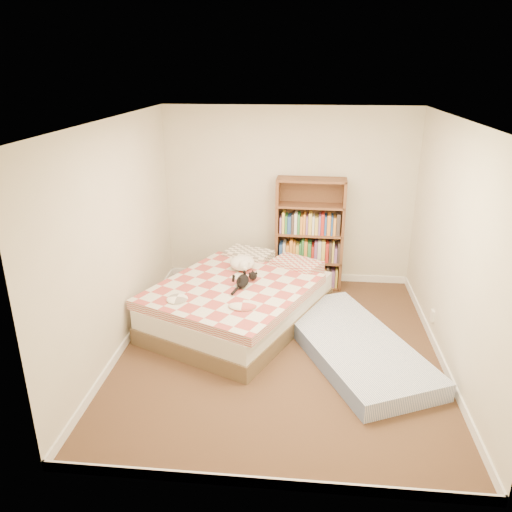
# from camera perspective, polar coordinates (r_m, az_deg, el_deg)

# --- Properties ---
(room) EXTENTS (3.51, 4.01, 2.51)m
(room) POSITION_cam_1_polar(r_m,az_deg,el_deg) (5.20, 2.92, 0.79)
(room) COLOR #41281B
(room) RESTS_ON ground
(bed) EXTENTS (2.35, 2.67, 0.60)m
(bed) POSITION_cam_1_polar(r_m,az_deg,el_deg) (6.20, -1.83, -5.03)
(bed) COLOR brown
(bed) RESTS_ON room
(bookshelf) EXTENTS (0.95, 0.35, 1.57)m
(bookshelf) POSITION_cam_1_polar(r_m,az_deg,el_deg) (7.11, 6.07, 0.95)
(bookshelf) COLOR #58311E
(bookshelf) RESTS_ON room
(floor_mattress) EXTENTS (1.78, 2.37, 0.19)m
(floor_mattress) POSITION_cam_1_polar(r_m,az_deg,el_deg) (5.69, 10.97, -9.98)
(floor_mattress) COLOR #667AAB
(floor_mattress) RESTS_ON room
(black_cat) EXTENTS (0.32, 0.56, 0.13)m
(black_cat) POSITION_cam_1_polar(r_m,az_deg,el_deg) (5.96, -1.49, -2.75)
(black_cat) COLOR black
(black_cat) RESTS_ON bed
(white_dog) EXTENTS (0.44, 0.46, 0.17)m
(white_dog) POSITION_cam_1_polar(r_m,az_deg,el_deg) (6.39, -1.51, -0.80)
(white_dog) COLOR silver
(white_dog) RESTS_ON bed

